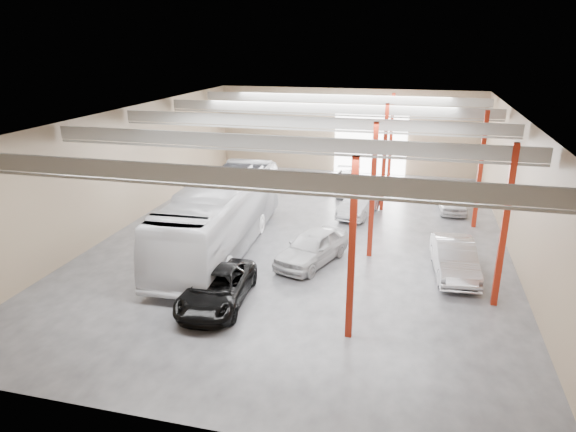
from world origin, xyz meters
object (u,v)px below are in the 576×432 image
at_px(car_row_c, 349,182).
at_px(car_right_far, 452,200).
at_px(car_right_near, 454,258).
at_px(coach_bus, 221,215).
at_px(car_row_b, 360,204).
at_px(black_sedan, 217,288).
at_px(car_row_a, 312,247).

height_order(car_row_c, car_right_far, car_row_c).
bearing_deg(car_right_near, coach_bus, 172.96).
distance_m(coach_bus, car_row_b, 9.97).
bearing_deg(car_row_c, black_sedan, -108.42).
bearing_deg(car_row_a, car_row_b, 99.27).
distance_m(coach_bus, car_row_c, 13.70).
bearing_deg(coach_bus, car_right_far, 36.18).
height_order(car_row_a, car_row_b, car_row_a).
height_order(car_right_near, car_right_far, car_right_near).
height_order(coach_bus, car_right_near, coach_bus).
bearing_deg(car_right_near, car_row_c, 112.47).
bearing_deg(car_row_c, car_right_far, -29.59).
xyz_separation_m(car_row_b, car_right_near, (5.45, -7.81, 0.07)).
bearing_deg(coach_bus, car_row_b, 46.05).
distance_m(coach_bus, car_right_far, 15.87).
bearing_deg(car_row_b, car_row_a, -87.99).
bearing_deg(car_right_near, car_row_a, 177.38).
bearing_deg(car_right_far, car_row_c, 155.10).
xyz_separation_m(car_row_a, car_right_near, (6.89, 0.31, -0.00)).
bearing_deg(car_right_far, car_right_near, -96.09).
distance_m(black_sedan, car_right_near, 11.38).
distance_m(black_sedan, car_row_c, 18.79).
xyz_separation_m(car_row_a, car_right_far, (7.24, 10.61, -0.13)).
bearing_deg(car_row_a, black_sedan, -101.14).
distance_m(coach_bus, car_right_near, 12.05).
height_order(coach_bus, black_sedan, coach_bus).
relative_size(car_row_b, car_right_far, 1.10).
bearing_deg(car_row_c, car_row_b, -84.03).
distance_m(black_sedan, car_right_far, 18.87).
xyz_separation_m(black_sedan, car_row_c, (3.13, 18.53, -0.00)).
relative_size(car_row_a, car_row_c, 0.98).
height_order(car_row_b, car_right_far, car_row_b).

